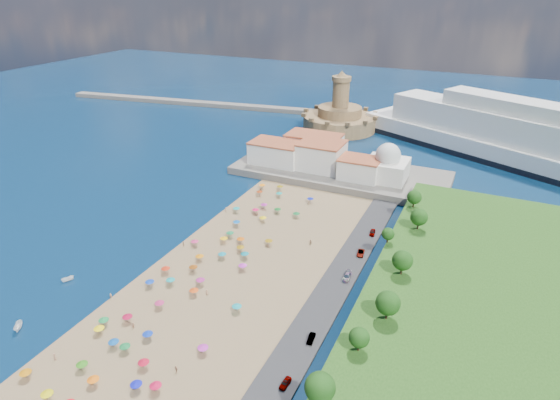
% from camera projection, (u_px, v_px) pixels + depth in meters
% --- Properties ---
extents(ground, '(700.00, 700.00, 0.00)m').
position_uv_depth(ground, '(234.00, 252.00, 144.12)').
color(ground, '#071938').
rests_on(ground, ground).
extents(terrace, '(90.00, 36.00, 3.00)m').
position_uv_depth(terrace, '(340.00, 173.00, 199.55)').
color(terrace, '#59544C').
rests_on(terrace, ground).
extents(jetty, '(18.00, 70.00, 2.40)m').
position_uv_depth(jetty, '(320.00, 143.00, 236.75)').
color(jetty, '#59544C').
rests_on(jetty, ground).
extents(breakwater, '(199.03, 34.77, 2.60)m').
position_uv_depth(breakwater, '(206.00, 104.00, 310.87)').
color(breakwater, '#59544C').
rests_on(breakwater, ground).
extents(waterfront_buildings, '(57.00, 29.00, 11.00)m').
position_uv_depth(waterfront_buildings, '(312.00, 154.00, 202.31)').
color(waterfront_buildings, silver).
rests_on(waterfront_buildings, terrace).
extents(domed_building, '(16.00, 16.00, 15.00)m').
position_uv_depth(domed_building, '(387.00, 165.00, 187.12)').
color(domed_building, silver).
rests_on(domed_building, terrace).
extents(fortress, '(40.00, 40.00, 32.40)m').
position_uv_depth(fortress, '(339.00, 118.00, 259.02)').
color(fortress, '#9A794D').
rests_on(fortress, ground).
extents(cruise_ship, '(156.00, 91.49, 35.32)m').
position_uv_depth(cruise_ship, '(521.00, 142.00, 208.26)').
color(cruise_ship, black).
rests_on(cruise_ship, ground).
extents(beach_parasols, '(32.15, 115.05, 2.20)m').
position_uv_depth(beach_parasols, '(206.00, 265.00, 134.03)').
color(beach_parasols, gray).
rests_on(beach_parasols, beach).
extents(beachgoers, '(38.72, 100.25, 1.88)m').
position_uv_depth(beachgoers, '(230.00, 249.00, 143.95)').
color(beachgoers, tan).
rests_on(beachgoers, beach).
extents(moored_boats, '(8.26, 23.51, 1.60)m').
position_uv_depth(moored_boats, '(39.00, 307.00, 118.85)').
color(moored_boats, white).
rests_on(moored_boats, ground).
extents(parked_cars, '(2.56, 73.36, 1.44)m').
position_uv_depth(parked_cars, '(347.00, 277.00, 129.85)').
color(parked_cars, gray).
rests_on(parked_cars, promenade).
extents(hillside_trees, '(12.71, 106.16, 7.23)m').
position_uv_depth(hillside_trees, '(382.00, 283.00, 112.62)').
color(hillside_trees, '#382314').
rests_on(hillside_trees, hillside).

